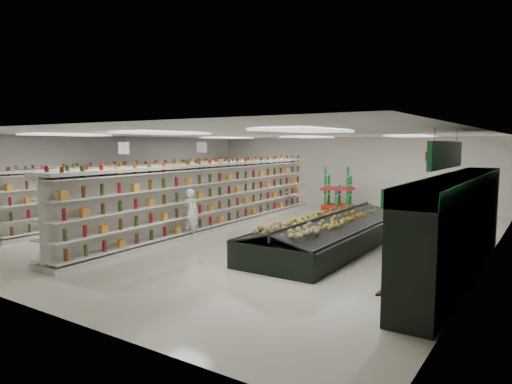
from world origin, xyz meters
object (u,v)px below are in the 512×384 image
Objects in this scene: gondola_center at (213,198)px; shopper_background at (209,191)px; soda_endcap at (338,190)px; shopper_main at (191,213)px; produce_island at (328,233)px; gondola_left at (147,192)px.

gondola_center reaches higher than shopper_background.
shopper_background is at bearing -141.85° from soda_endcap.
gondola_center is at bearing -75.95° from shopper_main.
produce_island is 4.20× the size of shopper_main.
produce_island is 7.80m from soda_endcap.
shopper_background is at bearing -58.35° from shopper_main.
shopper_background is at bearing 129.07° from gondola_center.
shopper_background is at bearing 153.01° from produce_island.
shopper_background is (-7.33, 3.73, 0.41)m from produce_island.
produce_island is 3.69× the size of soda_endcap.
shopper_main is (-1.27, -8.30, -0.08)m from soda_endcap.
gondola_left reaches higher than shopper_main.
gondola_center is 1.81m from shopper_main.
shopper_main is (0.50, -1.72, -0.26)m from gondola_center.
gondola_left is 4.94m from shopper_main.
gondola_left is 8.60m from produce_island.
gondola_left is at bearing 169.23° from gondola_center.
soda_endcap is at bearing -100.87° from shopper_main.
soda_endcap is at bearing 45.80° from gondola_left.
shopper_main is 0.90× the size of shopper_background.
soda_endcap is at bearing 111.50° from produce_island.
soda_endcap is (1.77, 6.57, -0.18)m from gondola_center.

